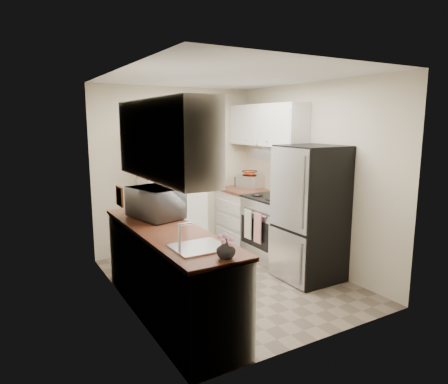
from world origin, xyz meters
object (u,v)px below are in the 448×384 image
object	(u,v)px
wine_bottle	(130,201)
toaster_oven	(250,182)
electric_range	(273,227)
pantry_cabinet	(172,189)
refrigerator	(310,213)
microwave	(156,203)

from	to	relation	value
wine_bottle	toaster_oven	distance (m)	2.28
electric_range	wine_bottle	size ratio (longest dim) A/B	4.10
electric_range	toaster_oven	distance (m)	0.96
pantry_cabinet	toaster_oven	distance (m)	1.30
pantry_cabinet	electric_range	bearing A→B (deg)	-38.22
electric_range	refrigerator	bearing A→B (deg)	-92.48
pantry_cabinet	toaster_oven	world-z (taller)	pantry_cabinet
electric_range	toaster_oven	xyz separation A→B (m)	(0.12, 0.78, 0.55)
microwave	toaster_oven	world-z (taller)	microwave
microwave	pantry_cabinet	bearing A→B (deg)	-44.36
microwave	wine_bottle	bearing A→B (deg)	7.27
pantry_cabinet	refrigerator	world-z (taller)	pantry_cabinet
refrigerator	microwave	size ratio (longest dim) A/B	2.74
pantry_cabinet	wine_bottle	world-z (taller)	pantry_cabinet
pantry_cabinet	electric_range	distance (m)	1.58
microwave	wine_bottle	xyz separation A→B (m)	(-0.17, 0.41, -0.03)
wine_bottle	electric_range	bearing A→B (deg)	-2.62
pantry_cabinet	refrigerator	xyz separation A→B (m)	(1.14, -1.73, -0.15)
electric_range	toaster_oven	bearing A→B (deg)	81.62
wine_bottle	refrigerator	bearing A→B (deg)	-23.86
wine_bottle	toaster_oven	xyz separation A→B (m)	(2.17, 0.69, -0.03)
refrigerator	wine_bottle	xyz separation A→B (m)	(-2.02, 0.89, 0.21)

